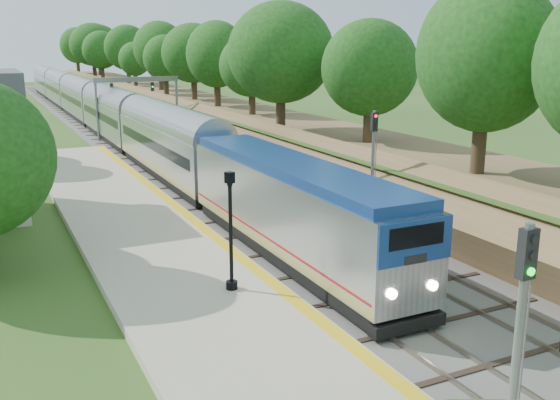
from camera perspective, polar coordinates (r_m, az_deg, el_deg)
name	(u,v)px	position (r m, az deg, el deg)	size (l,w,h in m)	color
trackbed	(124,133)	(69.47, -14.06, 6.00)	(9.50, 170.00, 0.28)	#4C4944
platform	(181,276)	(26.07, -9.07, -6.85)	(6.40, 68.00, 0.38)	#ABA389
yellow_stripe	(245,261)	(26.88, -3.25, -5.58)	(0.55, 68.00, 0.01)	gold
embankment	(198,111)	(71.40, -7.54, 8.04)	(10.64, 170.00, 11.70)	brown
signal_gantry	(137,91)	(64.21, -12.95, 9.69)	(8.40, 0.38, 6.20)	slate
trees_behind_platform	(6,164)	(28.50, -23.80, 3.00)	(7.82, 53.32, 7.21)	#332316
train	(96,110)	(73.25, -16.46, 7.92)	(2.89, 115.92, 4.25)	black
lamppost_far	(231,238)	(23.33, -4.52, -3.48)	(0.45, 0.45, 4.54)	black
signal_platform	(519,333)	(13.33, 21.02, -11.27)	(0.34, 0.27, 5.82)	slate
signal_farside	(373,156)	(32.66, 8.50, 4.02)	(0.33, 0.26, 6.00)	slate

